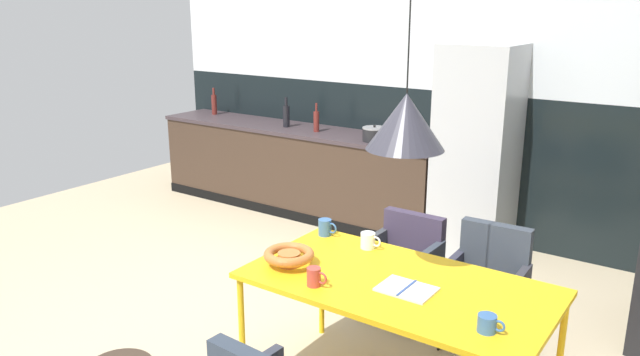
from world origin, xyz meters
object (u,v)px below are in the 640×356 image
open_book (407,289)px  mug_dark_espresso (325,227)px  dining_table (398,289)px  fruit_bowl (289,256)px  mug_tall_blue (368,241)px  pendant_lamp_over_table_near (406,121)px  mug_wide_latte (314,277)px  cooking_pot (374,134)px  mug_glass_clear (488,324)px  armchair_head_of_table (488,273)px  refrigerator_column (477,151)px  bottle_vinegar_dark (286,115)px  bottle_wine_green (316,121)px  armchair_corner_seat (405,252)px  bottle_oil_tall (214,104)px

open_book → mug_dark_espresso: mug_dark_espresso is taller
dining_table → fruit_bowl: size_ratio=5.64×
mug_tall_blue → pendant_lamp_over_table_near: bearing=-38.2°
mug_wide_latte → cooking_pot: cooking_pot is taller
mug_wide_latte → mug_glass_clear: (0.90, 0.07, -0.01)m
armchair_head_of_table → cooking_pot: (-1.64, 1.34, 0.49)m
refrigerator_column → open_book: refrigerator_column is taller
cooking_pot → pendant_lamp_over_table_near: size_ratio=0.18×
mug_tall_blue → bottle_vinegar_dark: size_ratio=0.42×
bottle_vinegar_dark → fruit_bowl: bearing=-51.7°
pendant_lamp_over_table_near → mug_tall_blue: bearing=141.8°
bottle_wine_green → pendant_lamp_over_table_near: pendant_lamp_over_table_near is taller
open_book → mug_glass_clear: (0.49, -0.16, 0.03)m
fruit_bowl → mug_tall_blue: 0.53m
cooking_pot → bottle_wine_green: size_ratio=0.78×
armchair_corner_seat → bottle_oil_tall: (-3.32, 1.53, 0.55)m
open_book → cooking_pot: bearing=123.6°
refrigerator_column → open_book: 2.52m
armchair_corner_seat → mug_wide_latte: size_ratio=6.08×
mug_glass_clear → bottle_oil_tall: bearing=148.0°
armchair_head_of_table → fruit_bowl: fruit_bowl is taller
pendant_lamp_over_table_near → mug_wide_latte: bearing=-136.1°
refrigerator_column → fruit_bowl: bearing=-92.3°
fruit_bowl → bottle_wine_green: bottle_wine_green is taller
mug_glass_clear → bottle_vinegar_dark: bottle_vinegar_dark is taller
armchair_head_of_table → open_book: bearing=83.2°
bottle_oil_tall → armchair_corner_seat: bearing=-24.7°
bottle_wine_green → pendant_lamp_over_table_near: 3.22m
armchair_head_of_table → mug_tall_blue: size_ratio=5.92×
refrigerator_column → bottle_wine_green: refrigerator_column is taller
dining_table → mug_glass_clear: (0.57, -0.23, 0.09)m
fruit_bowl → mug_wide_latte: 0.30m
mug_dark_espresso → bottle_oil_tall: (-3.06, 2.14, 0.24)m
refrigerator_column → dining_table: 2.44m
fruit_bowl → open_book: fruit_bowl is taller
dining_table → pendant_lamp_over_table_near: pendant_lamp_over_table_near is taller
refrigerator_column → mug_wide_latte: 2.69m
mug_wide_latte → mug_glass_clear: bearing=4.2°
armchair_head_of_table → refrigerator_column: bearing=-67.2°
refrigerator_column → dining_table: (0.50, -2.38, -0.22)m
armchair_corner_seat → bottle_oil_tall: 3.70m
mug_dark_espresso → mug_tall_blue: 0.33m
mug_glass_clear → mug_tall_blue: (-0.93, 0.54, 0.01)m
refrigerator_column → mug_glass_clear: refrigerator_column is taller
open_book → bottle_wine_green: bearing=133.4°
dining_table → bottle_vinegar_dark: (-2.58, 2.35, 0.34)m
mug_wide_latte → bottle_oil_tall: 4.41m
mug_dark_espresso → refrigerator_column: bearing=84.5°
armchair_head_of_table → bottle_oil_tall: 4.25m
dining_table → fruit_bowl: bearing=-164.3°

